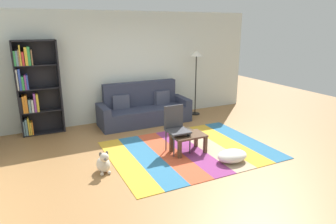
% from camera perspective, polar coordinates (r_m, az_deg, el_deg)
% --- Properties ---
extents(ground_plane, '(14.00, 14.00, 0.00)m').
position_cam_1_polar(ground_plane, '(5.81, 1.87, -7.74)').
color(ground_plane, '#9E7042').
extents(back_wall, '(6.80, 0.10, 2.70)m').
position_cam_1_polar(back_wall, '(7.71, -7.01, 8.62)').
color(back_wall, silver).
rests_on(back_wall, ground_plane).
extents(rug, '(3.07, 2.35, 0.01)m').
position_cam_1_polar(rug, '(5.91, 4.19, -7.27)').
color(rug, gold).
rests_on(rug, ground_plane).
extents(couch, '(2.26, 0.80, 1.00)m').
position_cam_1_polar(couch, '(7.47, -4.66, 0.49)').
color(couch, '#2D3347').
rests_on(couch, ground_plane).
extents(bookshelf, '(0.90, 0.28, 2.07)m').
position_cam_1_polar(bookshelf, '(7.11, -24.39, 4.12)').
color(bookshelf, black).
rests_on(bookshelf, ground_plane).
extents(coffee_table, '(0.64, 0.42, 0.36)m').
position_cam_1_polar(coffee_table, '(5.71, 3.91, -5.02)').
color(coffee_table, '#513826').
rests_on(coffee_table, rug).
extents(pouf, '(0.57, 0.40, 0.21)m').
position_cam_1_polar(pouf, '(5.50, 12.18, -8.20)').
color(pouf, white).
rests_on(pouf, rug).
extents(dog, '(0.22, 0.35, 0.40)m').
position_cam_1_polar(dog, '(5.12, -12.26, -9.58)').
color(dog, beige).
rests_on(dog, ground_plane).
extents(standing_lamp, '(0.32, 0.32, 1.73)m').
position_cam_1_polar(standing_lamp, '(7.97, 5.44, 9.59)').
color(standing_lamp, black).
rests_on(standing_lamp, ground_plane).
extents(tv_remote, '(0.12, 0.15, 0.02)m').
position_cam_1_polar(tv_remote, '(5.62, 3.88, -4.43)').
color(tv_remote, black).
rests_on(tv_remote, coffee_table).
extents(folding_chair, '(0.40, 0.40, 0.90)m').
position_cam_1_polar(folding_chair, '(5.68, 1.51, -2.50)').
color(folding_chair, '#38383D').
rests_on(folding_chair, ground_plane).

